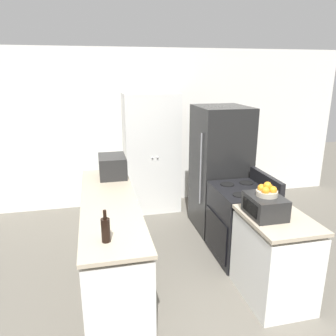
{
  "coord_description": "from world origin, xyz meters",
  "views": [
    {
      "loc": [
        -0.9,
        -2.06,
        2.24
      ],
      "look_at": [
        0.0,
        1.84,
        1.05
      ],
      "focal_mm": 35.0,
      "sensor_mm": 36.0,
      "label": 1
    }
  ],
  "objects_px": {
    "pantry_cabinet": "(152,153)",
    "fruit_bowl": "(267,191)",
    "stove": "(241,222)",
    "microwave": "(112,166)",
    "refrigerator": "(220,169)",
    "toaster_oven": "(265,206)",
    "wine_bottle": "(106,230)"
  },
  "relations": [
    {
      "from": "microwave",
      "to": "fruit_bowl",
      "type": "bearing_deg",
      "value": -49.17
    },
    {
      "from": "toaster_oven",
      "to": "fruit_bowl",
      "type": "distance_m",
      "value": 0.15
    },
    {
      "from": "pantry_cabinet",
      "to": "toaster_oven",
      "type": "xyz_separation_m",
      "value": [
        0.66,
        -2.46,
        0.03
      ]
    },
    {
      "from": "stove",
      "to": "fruit_bowl",
      "type": "distance_m",
      "value": 1.01
    },
    {
      "from": "pantry_cabinet",
      "to": "fruit_bowl",
      "type": "relative_size",
      "value": 9.37
    },
    {
      "from": "stove",
      "to": "refrigerator",
      "type": "height_order",
      "value": "refrigerator"
    },
    {
      "from": "pantry_cabinet",
      "to": "stove",
      "type": "height_order",
      "value": "pantry_cabinet"
    },
    {
      "from": "refrigerator",
      "to": "toaster_oven",
      "type": "bearing_deg",
      "value": -95.8
    },
    {
      "from": "toaster_oven",
      "to": "fruit_bowl",
      "type": "bearing_deg",
      "value": 31.07
    },
    {
      "from": "wine_bottle",
      "to": "toaster_oven",
      "type": "xyz_separation_m",
      "value": [
        1.52,
        0.16,
        -0.01
      ]
    },
    {
      "from": "pantry_cabinet",
      "to": "stove",
      "type": "relative_size",
      "value": 1.83
    },
    {
      "from": "refrigerator",
      "to": "fruit_bowl",
      "type": "height_order",
      "value": "refrigerator"
    },
    {
      "from": "stove",
      "to": "fruit_bowl",
      "type": "relative_size",
      "value": 5.12
    },
    {
      "from": "stove",
      "to": "refrigerator",
      "type": "relative_size",
      "value": 0.59
    },
    {
      "from": "fruit_bowl",
      "to": "wine_bottle",
      "type": "bearing_deg",
      "value": -173.66
    },
    {
      "from": "fruit_bowl",
      "to": "pantry_cabinet",
      "type": "bearing_deg",
      "value": 105.39
    },
    {
      "from": "wine_bottle",
      "to": "toaster_oven",
      "type": "distance_m",
      "value": 1.53
    },
    {
      "from": "pantry_cabinet",
      "to": "toaster_oven",
      "type": "bearing_deg",
      "value": -74.96
    },
    {
      "from": "pantry_cabinet",
      "to": "wine_bottle",
      "type": "distance_m",
      "value": 2.76
    },
    {
      "from": "pantry_cabinet",
      "to": "toaster_oven",
      "type": "distance_m",
      "value": 2.55
    },
    {
      "from": "wine_bottle",
      "to": "fruit_bowl",
      "type": "xyz_separation_m",
      "value": [
        1.53,
        0.17,
        0.15
      ]
    },
    {
      "from": "pantry_cabinet",
      "to": "microwave",
      "type": "bearing_deg",
      "value": -127.82
    },
    {
      "from": "stove",
      "to": "fruit_bowl",
      "type": "xyz_separation_m",
      "value": [
        -0.12,
        -0.73,
        0.69
      ]
    },
    {
      "from": "stove",
      "to": "toaster_oven",
      "type": "bearing_deg",
      "value": -100.5
    },
    {
      "from": "wine_bottle",
      "to": "fruit_bowl",
      "type": "bearing_deg",
      "value": 6.34
    },
    {
      "from": "stove",
      "to": "wine_bottle",
      "type": "distance_m",
      "value": 1.96
    },
    {
      "from": "microwave",
      "to": "fruit_bowl",
      "type": "xyz_separation_m",
      "value": [
        1.36,
        -1.57,
        0.11
      ]
    },
    {
      "from": "refrigerator",
      "to": "wine_bottle",
      "type": "relative_size",
      "value": 6.37
    },
    {
      "from": "pantry_cabinet",
      "to": "microwave",
      "type": "xyz_separation_m",
      "value": [
        -0.68,
        -0.88,
        0.07
      ]
    },
    {
      "from": "pantry_cabinet",
      "to": "fruit_bowl",
      "type": "xyz_separation_m",
      "value": [
        0.68,
        -2.46,
        0.19
      ]
    },
    {
      "from": "refrigerator",
      "to": "wine_bottle",
      "type": "height_order",
      "value": "refrigerator"
    },
    {
      "from": "stove",
      "to": "toaster_oven",
      "type": "relative_size",
      "value": 2.65
    }
  ]
}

